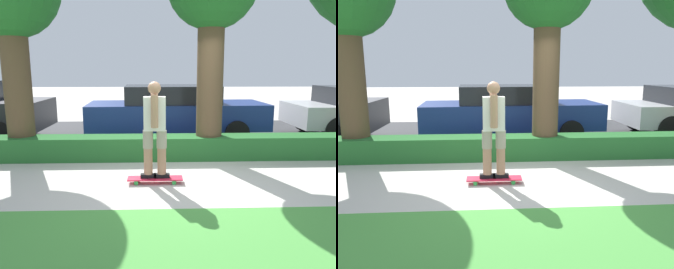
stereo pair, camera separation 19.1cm
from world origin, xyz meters
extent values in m
plane|color=#BCB7AD|center=(0.00, 0.00, 0.00)|extent=(60.00, 60.00, 0.00)
cube|color=#38383A|center=(0.00, 4.20, 0.00)|extent=(18.08, 5.00, 0.01)
cube|color=#236028|center=(0.00, 1.60, 0.24)|extent=(18.08, 0.60, 0.49)
cube|color=red|center=(-0.39, 0.07, 0.08)|extent=(0.92, 0.24, 0.02)
cylinder|color=green|center=(-0.08, -0.02, 0.04)|extent=(0.07, 0.04, 0.07)
cylinder|color=green|center=(-0.08, 0.16, 0.04)|extent=(0.07, 0.04, 0.07)
cylinder|color=green|center=(-0.70, -0.02, 0.04)|extent=(0.07, 0.04, 0.07)
cylinder|color=green|center=(-0.70, 0.16, 0.04)|extent=(0.07, 0.04, 0.07)
cube|color=black|center=(-0.50, 0.07, 0.13)|extent=(0.26, 0.09, 0.07)
cylinder|color=#A37556|center=(-0.50, 0.07, 0.53)|extent=(0.14, 0.14, 0.74)
cylinder|color=gray|center=(-0.50, 0.07, 0.75)|extent=(0.17, 0.17, 0.29)
cube|color=black|center=(-0.28, 0.07, 0.13)|extent=(0.26, 0.09, 0.07)
cylinder|color=#A37556|center=(-0.28, 0.07, 0.53)|extent=(0.14, 0.14, 0.74)
cylinder|color=gray|center=(-0.28, 0.07, 0.75)|extent=(0.17, 0.17, 0.29)
cube|color=silver|center=(-0.39, 0.07, 1.17)|extent=(0.35, 0.19, 0.54)
cylinder|color=#A37556|center=(-0.39, -0.08, 1.22)|extent=(0.12, 0.12, 0.51)
cylinder|color=#A37556|center=(-0.39, 0.22, 1.22)|extent=(0.12, 0.12, 0.51)
sphere|color=#A37556|center=(-0.39, 0.07, 1.58)|extent=(0.21, 0.21, 0.21)
cylinder|color=brown|center=(-3.22, 1.77, 1.45)|extent=(0.56, 0.56, 2.91)
cylinder|color=brown|center=(0.75, 1.66, 1.52)|extent=(0.54, 0.54, 3.04)
cylinder|color=black|center=(-4.11, 4.41, 0.34)|extent=(0.69, 0.23, 0.69)
cube|color=navy|center=(0.20, 3.64, 0.64)|extent=(4.78, 1.90, 0.68)
cube|color=black|center=(0.05, 3.64, 1.21)|extent=(2.51, 1.61, 0.46)
cylinder|color=black|center=(1.66, 2.85, 0.30)|extent=(0.61, 0.21, 0.61)
cylinder|color=black|center=(1.66, 4.44, 0.30)|extent=(0.61, 0.21, 0.61)
cylinder|color=black|center=(-1.27, 2.85, 0.30)|extent=(0.61, 0.21, 0.61)
cylinder|color=black|center=(-1.27, 4.44, 0.30)|extent=(0.61, 0.21, 0.61)
cylinder|color=black|center=(4.19, 4.55, 0.35)|extent=(0.71, 0.23, 0.71)
camera|label=1|loc=(-0.37, -5.15, 1.87)|focal=35.00mm
camera|label=2|loc=(-0.56, -5.14, 1.87)|focal=35.00mm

